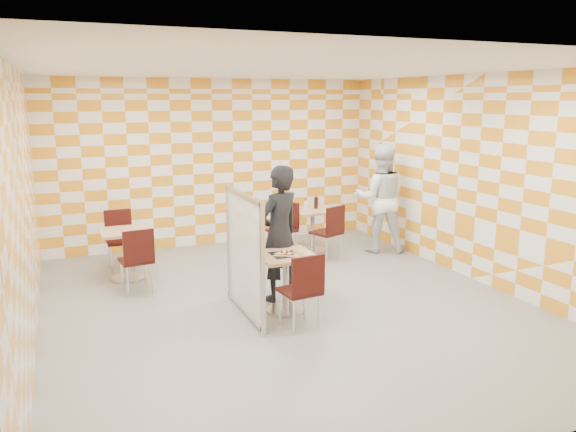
% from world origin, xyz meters
% --- Properties ---
extents(room_shell, '(7.00, 7.00, 7.00)m').
position_xyz_m(room_shell, '(0.00, 0.54, 1.50)').
color(room_shell, gray).
rests_on(room_shell, ground).
extents(main_table, '(0.70, 0.70, 0.75)m').
position_xyz_m(main_table, '(-0.08, -0.17, 0.51)').
color(main_table, tan).
rests_on(main_table, ground).
extents(second_table, '(0.70, 0.70, 0.75)m').
position_xyz_m(second_table, '(1.43, 2.31, 0.51)').
color(second_table, tan).
rests_on(second_table, ground).
extents(empty_table, '(0.70, 0.70, 0.75)m').
position_xyz_m(empty_table, '(-1.78, 1.94, 0.51)').
color(empty_table, tan).
rests_on(empty_table, ground).
extents(chair_main_front, '(0.46, 0.47, 0.92)m').
position_xyz_m(chair_main_front, '(-0.12, -0.80, 0.54)').
color(chair_main_front, black).
rests_on(chair_main_front, ground).
extents(chair_second_front, '(0.54, 0.55, 0.92)m').
position_xyz_m(chair_second_front, '(1.48, 1.68, 0.54)').
color(chair_second_front, black).
rests_on(chair_second_front, ground).
extents(chair_second_side, '(0.53, 0.53, 0.92)m').
position_xyz_m(chair_second_side, '(0.91, 2.25, 0.54)').
color(chair_second_side, black).
rests_on(chair_second_side, ground).
extents(chair_empty_near, '(0.47, 0.47, 0.92)m').
position_xyz_m(chair_empty_near, '(-1.71, 1.22, 0.54)').
color(chair_empty_near, black).
rests_on(chair_empty_near, ground).
extents(chair_empty_far, '(0.42, 0.43, 0.92)m').
position_xyz_m(chair_empty_far, '(-1.80, 2.58, 0.54)').
color(chair_empty_far, black).
rests_on(chair_empty_far, ground).
extents(partition, '(0.08, 1.38, 1.55)m').
position_xyz_m(partition, '(-0.61, -0.12, 0.79)').
color(partition, white).
rests_on(partition, ground).
extents(man_dark, '(0.78, 0.66, 1.81)m').
position_xyz_m(man_dark, '(0.01, 0.29, 0.90)').
color(man_dark, black).
rests_on(man_dark, ground).
extents(man_white, '(1.12, 1.02, 1.88)m').
position_xyz_m(man_white, '(2.54, 1.87, 0.94)').
color(man_white, white).
rests_on(man_white, ground).
extents(pizza_on_foil, '(0.40, 0.40, 0.04)m').
position_xyz_m(pizza_on_foil, '(-0.08, -0.19, 0.77)').
color(pizza_on_foil, silver).
rests_on(pizza_on_foil, main_table).
extents(sport_bottle, '(0.06, 0.06, 0.20)m').
position_xyz_m(sport_bottle, '(1.32, 2.35, 0.84)').
color(sport_bottle, white).
rests_on(sport_bottle, second_table).
extents(soda_bottle, '(0.07, 0.07, 0.23)m').
position_xyz_m(soda_bottle, '(1.53, 2.37, 0.85)').
color(soda_bottle, black).
rests_on(soda_bottle, second_table).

